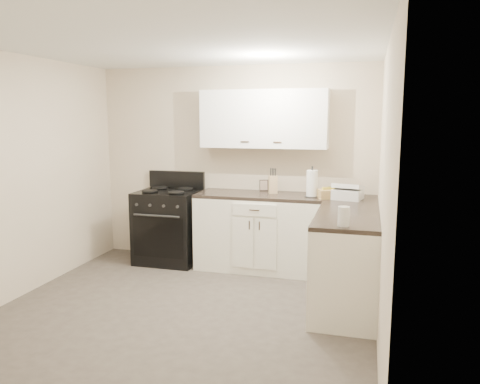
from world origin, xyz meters
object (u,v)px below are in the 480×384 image
(paper_towel, at_px, (312,184))
(countertop_grill, at_px, (348,194))
(wicker_basket, at_px, (331,194))
(stove, at_px, (169,227))
(knife_block, at_px, (273,185))

(paper_towel, bearing_deg, countertop_grill, -7.34)
(paper_towel, bearing_deg, wicker_basket, -8.00)
(paper_towel, distance_m, wicker_basket, 0.25)
(stove, distance_m, paper_towel, 1.94)
(wicker_basket, bearing_deg, knife_block, 167.98)
(wicker_basket, bearing_deg, paper_towel, 172.00)
(paper_towel, xyz_separation_m, countertop_grill, (0.41, -0.05, -0.10))
(stove, height_order, wicker_basket, wicker_basket)
(stove, height_order, countertop_grill, countertop_grill)
(wicker_basket, distance_m, countertop_grill, 0.19)
(stove, height_order, paper_towel, paper_towel)
(knife_block, bearing_deg, stove, 162.65)
(knife_block, height_order, wicker_basket, knife_block)
(wicker_basket, height_order, countertop_grill, countertop_grill)
(stove, xyz_separation_m, countertop_grill, (2.25, -0.07, 0.54))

